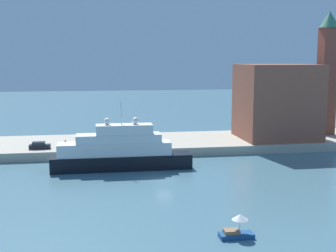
{
  "coord_description": "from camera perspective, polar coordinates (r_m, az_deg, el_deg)",
  "views": [
    {
      "loc": [
        -10.15,
        -67.36,
        18.48
      ],
      "look_at": [
        1.65,
        6.0,
        7.5
      ],
      "focal_mm": 48.89,
      "sensor_mm": 36.0,
      "label": 1
    }
  ],
  "objects": [
    {
      "name": "mooring_bollard",
      "position": [
        87.14,
        -0.34,
        -2.44
      ],
      "size": [
        0.46,
        0.46,
        0.76
      ],
      "primitive_type": "cylinder",
      "color": "black",
      "rests_on": "quay_dock"
    },
    {
      "name": "quay_dock",
      "position": [
        95.2,
        -2.86,
        -2.27
      ],
      "size": [
        110.0,
        19.27,
        1.7
      ],
      "primitive_type": "cube",
      "color": "#B7AD99",
      "rests_on": "ground"
    },
    {
      "name": "person_figure",
      "position": [
        88.94,
        -12.67,
        -2.21
      ],
      "size": [
        0.36,
        0.36,
        1.55
      ],
      "color": "maroon",
      "rests_on": "quay_dock"
    },
    {
      "name": "harbor_building",
      "position": [
        99.21,
        13.42,
        2.98
      ],
      "size": [
        15.36,
        14.09,
        15.58
      ],
      "primitive_type": "cube",
      "color": "#93513D",
      "rests_on": "quay_dock"
    },
    {
      "name": "parked_car",
      "position": [
        89.06,
        -15.71,
        -2.39
      ],
      "size": [
        3.9,
        1.68,
        1.33
      ],
      "color": "black",
      "rests_on": "quay_dock"
    },
    {
      "name": "large_yacht",
      "position": [
        77.15,
        -6.06,
        -3.19
      ],
      "size": [
        23.42,
        4.2,
        11.39
      ],
      "color": "black",
      "rests_on": "ground"
    },
    {
      "name": "bell_tower",
      "position": [
        107.13,
        19.23,
        6.7
      ],
      "size": [
        4.38,
        4.38,
        26.96
      ],
      "color": "brown",
      "rests_on": "quay_dock"
    },
    {
      "name": "ground",
      "position": [
        70.59,
        -0.55,
        -6.77
      ],
      "size": [
        400.0,
        400.0,
        0.0
      ],
      "primitive_type": "plane",
      "color": "slate"
    },
    {
      "name": "small_motorboat",
      "position": [
        49.15,
        8.58,
        -12.54
      ],
      "size": [
        3.59,
        1.72,
        2.54
      ],
      "color": "navy",
      "rests_on": "ground"
    }
  ]
}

